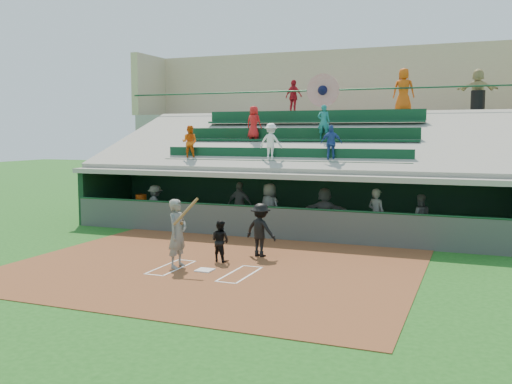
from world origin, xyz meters
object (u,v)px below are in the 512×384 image
at_px(batter_at_plate, 178,233).
at_px(home_plate, 205,270).
at_px(water_cooler, 141,200).
at_px(trash_bin, 478,101).
at_px(catcher, 220,241).
at_px(white_table, 143,214).

bearing_deg(batter_at_plate, home_plate, -6.20).
relative_size(water_cooler, trash_bin, 0.51).
bearing_deg(home_plate, trash_bin, 62.52).
relative_size(home_plate, trash_bin, 0.50).
distance_m(catcher, white_table, 7.89).
distance_m(water_cooler, trash_bin, 14.66).
xyz_separation_m(batter_at_plate, catcher, (0.77, 1.08, -0.35)).
bearing_deg(water_cooler, home_plate, -46.29).
height_order(catcher, white_table, catcher).
xyz_separation_m(catcher, trash_bin, (6.64, 11.42, 4.42)).
bearing_deg(water_cooler, catcher, -40.89).
bearing_deg(catcher, trash_bin, -104.80).
distance_m(catcher, trash_bin, 13.93).
distance_m(batter_at_plate, water_cooler, 8.14).
height_order(batter_at_plate, catcher, batter_at_plate).
xyz_separation_m(water_cooler, trash_bin, (12.62, 6.25, 4.07)).
bearing_deg(batter_at_plate, trash_bin, 59.32).
bearing_deg(catcher, home_plate, 109.82).
bearing_deg(catcher, water_cooler, -25.51).
bearing_deg(trash_bin, batter_at_plate, -120.68).
relative_size(batter_at_plate, white_table, 2.43).
relative_size(white_table, trash_bin, 0.94).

